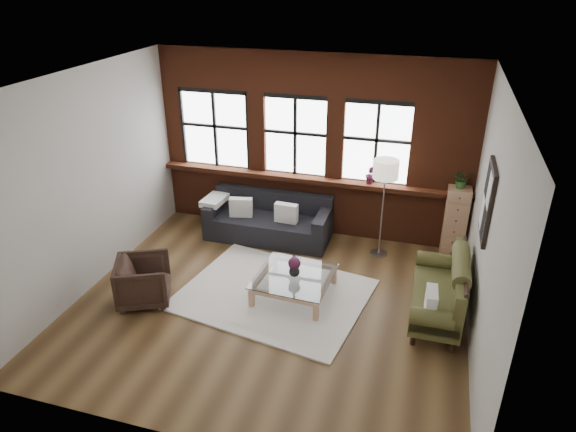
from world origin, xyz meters
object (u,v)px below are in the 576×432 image
(vintage_settee, at_px, (437,289))
(drawer_chest, at_px, (455,221))
(coffee_table, at_px, (294,286))
(vase, at_px, (294,270))
(dark_sofa, at_px, (268,218))
(floor_lamp, at_px, (383,205))
(armchair, at_px, (144,281))

(vintage_settee, height_order, drawer_chest, drawer_chest)
(coffee_table, relative_size, drawer_chest, 0.90)
(coffee_table, height_order, vase, vase)
(dark_sofa, distance_m, floor_lamp, 2.05)
(vintage_settee, height_order, vase, vintage_settee)
(dark_sofa, distance_m, drawer_chest, 3.19)
(armchair, xyz_separation_m, floor_lamp, (3.11, 2.29, 0.58))
(vintage_settee, height_order, coffee_table, vintage_settee)
(drawer_chest, height_order, floor_lamp, floor_lamp)
(vintage_settee, bearing_deg, coffee_table, -177.43)
(armchair, relative_size, drawer_chest, 0.62)
(armchair, height_order, drawer_chest, drawer_chest)
(coffee_table, bearing_deg, vintage_settee, 2.57)
(armchair, height_order, vase, armchair)
(coffee_table, height_order, floor_lamp, floor_lamp)
(vase, xyz_separation_m, floor_lamp, (1.05, 1.57, 0.48))
(vintage_settee, relative_size, floor_lamp, 0.90)
(vase, bearing_deg, coffee_table, 0.00)
(vintage_settee, distance_m, vase, 2.02)
(dark_sofa, relative_size, drawer_chest, 1.81)
(vintage_settee, distance_m, drawer_chest, 1.89)
(armchair, bearing_deg, vase, -95.47)
(vintage_settee, height_order, armchair, vintage_settee)
(dark_sofa, height_order, floor_lamp, floor_lamp)
(coffee_table, xyz_separation_m, floor_lamp, (1.05, 1.57, 0.75))
(dark_sofa, distance_m, vintage_settee, 3.31)
(coffee_table, bearing_deg, dark_sofa, 120.04)
(dark_sofa, relative_size, armchair, 2.94)
(dark_sofa, height_order, vase, dark_sofa)
(armchair, height_order, coffee_table, armchair)
(dark_sofa, relative_size, vintage_settee, 1.31)
(armchair, distance_m, drawer_chest, 5.07)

